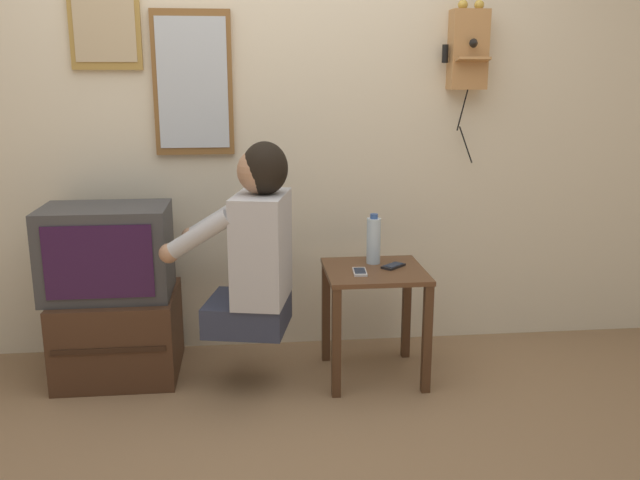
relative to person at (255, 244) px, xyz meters
The scene contains 12 objects.
ground_plane 0.89m from the person, 84.89° to the right, with size 14.00×14.00×0.00m, color #846647.
wall_back 0.80m from the person, 84.81° to the left, with size 6.80×0.05×2.55m.
side_table 0.63m from the person, ahead, with size 0.47×0.46×0.54m.
person is the anchor object (origin of this frame).
tv_stand 0.86m from the person, 161.83° to the left, with size 0.57×0.52×0.41m.
television 0.73m from the person, 163.28° to the left, with size 0.59×0.39×0.43m.
wall_phone_antique 1.47m from the person, 22.97° to the left, with size 0.23×0.19×0.81m.
framed_picture 1.34m from the person, 143.63° to the left, with size 0.34×0.03×0.52m.
wall_mirror 0.91m from the person, 119.40° to the left, with size 0.39×0.03×0.70m.
cell_phone_held 0.50m from the person, ahead, with size 0.07×0.13×0.01m.
cell_phone_spare 0.68m from the person, ahead, with size 0.13×0.13×0.01m.
water_bottle 0.60m from the person, 16.12° to the left, with size 0.07×0.07×0.25m.
Camera 1 is at (-0.07, -2.42, 1.44)m, focal length 38.00 mm.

